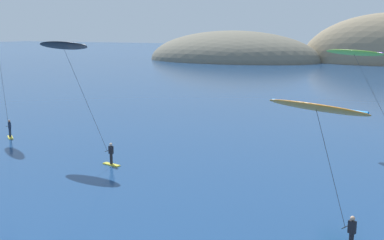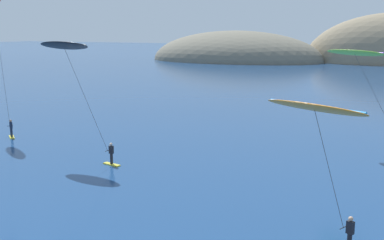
% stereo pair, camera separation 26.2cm
% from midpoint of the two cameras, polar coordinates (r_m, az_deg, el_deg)
% --- Properties ---
extents(headland_island, '(130.00, 51.52, 30.08)m').
position_cam_midpoint_polar(headland_island, '(156.23, 18.60, 6.46)').
color(headland_island, '#84755B').
rests_on(headland_island, ground).
extents(kitesurfer_black, '(7.53, 1.63, 9.26)m').
position_cam_midpoint_polar(kitesurfer_black, '(38.21, -14.78, 7.47)').
color(kitesurfer_black, yellow).
rests_on(kitesurfer_black, ground).
extents(kitesurfer_orange, '(5.73, 3.55, 6.83)m').
position_cam_midpoint_polar(kitesurfer_orange, '(23.32, 14.46, 0.45)').
color(kitesurfer_orange, '#2D2D33').
rests_on(kitesurfer_orange, ground).
extents(kitesurfer_lime, '(8.07, 5.18, 8.56)m').
position_cam_midpoint_polar(kitesurfer_lime, '(40.76, 18.82, 6.79)').
color(kitesurfer_lime, silver).
rests_on(kitesurfer_lime, ground).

